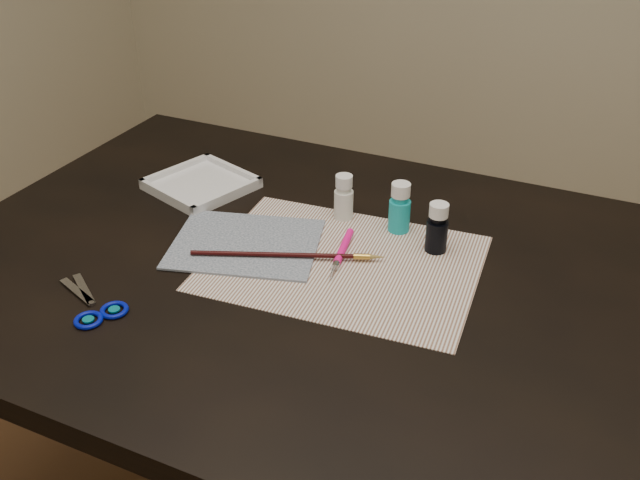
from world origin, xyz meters
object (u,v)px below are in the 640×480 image
at_px(canvas, 246,244).
at_px(palette_tray, 201,183).
at_px(paper, 343,263).
at_px(paint_bottle_white, 344,197).
at_px(paint_bottle_navy, 437,228).
at_px(scissors, 84,300).
at_px(paint_bottle_cyan, 400,208).

relative_size(canvas, palette_tray, 1.43).
xyz_separation_m(paper, canvas, (-0.17, -0.02, 0.00)).
relative_size(paint_bottle_white, paint_bottle_navy, 0.96).
xyz_separation_m(canvas, scissors, (-0.14, -0.25, 0.00)).
xyz_separation_m(paper, scissors, (-0.32, -0.27, 0.00)).
xyz_separation_m(canvas, palette_tray, (-0.19, 0.15, 0.01)).
bearing_deg(paint_bottle_navy, paint_bottle_white, 168.12).
xyz_separation_m(paint_bottle_white, scissors, (-0.26, -0.41, -0.04)).
bearing_deg(palette_tray, paint_bottle_cyan, 0.84).
height_order(paint_bottle_cyan, paint_bottle_navy, paint_bottle_cyan).
bearing_deg(scissors, paper, -119.13).
height_order(canvas, palette_tray, palette_tray).
distance_m(paper, paint_bottle_white, 0.16).
bearing_deg(canvas, palette_tray, 141.01).
distance_m(paper, paint_bottle_cyan, 0.15).
xyz_separation_m(paper, paint_bottle_cyan, (0.05, 0.14, 0.05)).
bearing_deg(canvas, paper, 6.23).
bearing_deg(canvas, scissors, -119.61).
distance_m(paper, palette_tray, 0.39).
xyz_separation_m(paint_bottle_white, paint_bottle_navy, (0.19, -0.04, 0.00)).
height_order(paint_bottle_white, scissors, paint_bottle_white).
distance_m(paint_bottle_cyan, paint_bottle_navy, 0.09).
bearing_deg(canvas, paint_bottle_navy, 21.76).
bearing_deg(paint_bottle_white, scissors, -122.11).
height_order(paint_bottle_cyan, scissors, paint_bottle_cyan).
height_order(paper, paint_bottle_cyan, paint_bottle_cyan).
xyz_separation_m(paint_bottle_cyan, scissors, (-0.36, -0.41, -0.04)).
xyz_separation_m(paint_bottle_navy, scissors, (-0.44, -0.37, -0.04)).
relative_size(paint_bottle_white, palette_tray, 0.50).
bearing_deg(palette_tray, scissors, -83.22).
xyz_separation_m(paper, paint_bottle_navy, (0.13, 0.10, 0.04)).
distance_m(canvas, palette_tray, 0.24).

